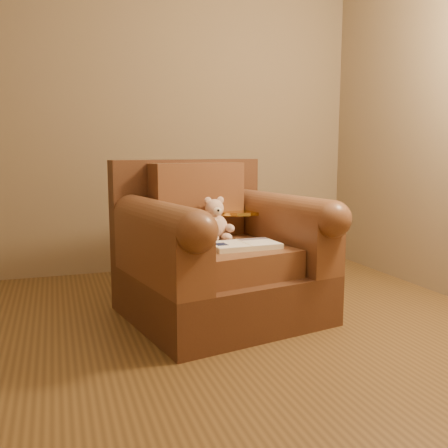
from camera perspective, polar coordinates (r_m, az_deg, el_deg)
name	(u,v)px	position (r m, az deg, el deg)	size (l,w,h in m)	color
floor	(189,366)	(2.45, -4.05, -15.88)	(4.00, 4.00, 0.00)	brown
armchair	(217,256)	(3.05, -0.76, -3.71)	(1.23, 1.19, 0.95)	#4D2C19
teddy_bear	(216,223)	(3.11, -0.95, 0.07)	(0.20, 0.22, 0.27)	beige
guidebook	(244,245)	(2.87, 2.29, -2.43)	(0.40, 0.26, 0.03)	beige
side_table	(238,251)	(3.41, 1.65, -3.05)	(0.44, 0.44, 0.61)	gold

